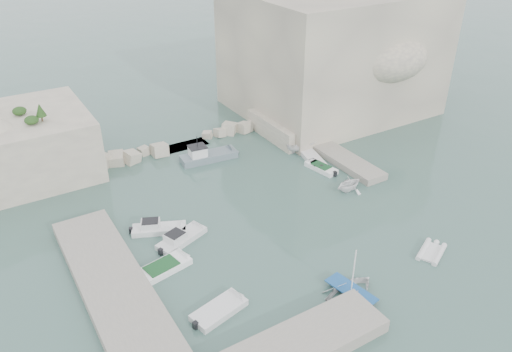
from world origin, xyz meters
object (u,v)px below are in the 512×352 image
tender_east_a (349,190)px  motorboat_a (159,231)px  tender_east_b (321,170)px  tender_east_d (302,151)px  motorboat_b (182,241)px  inflatable_dinghy (431,253)px  motorboat_c (162,271)px  motorboat_e (219,313)px  rowboat (351,295)px  tender_east_c (312,160)px  work_boat (209,160)px

tender_east_a → motorboat_a: bearing=74.1°
tender_east_b → tender_east_d: size_ratio=0.98×
motorboat_b → inflatable_dinghy: (18.42, -13.39, 0.00)m
motorboat_c → motorboat_e: (1.92, -6.89, 0.00)m
rowboat → tender_east_c: rowboat is taller
tender_east_b → motorboat_c: bearing=96.9°
tender_east_a → work_boat: work_boat is taller
inflatable_dinghy → tender_east_a: (0.92, 12.38, 0.00)m
motorboat_a → tender_east_d: bearing=41.4°
motorboat_b → tender_east_d: tender_east_d is taller
inflatable_dinghy → motorboat_b: bearing=118.5°
motorboat_b → tender_east_b: size_ratio=1.25×
motorboat_c → inflatable_dinghy: 23.98m
tender_east_b → work_boat: bearing=37.1°
inflatable_dinghy → tender_east_c: bearing=59.6°
tender_east_a → tender_east_c: size_ratio=0.63×
tender_east_d → motorboat_e: bearing=137.8°
tender_east_b → work_boat: (-10.05, 9.16, 0.00)m
tender_east_b → tender_east_d: (0.99, 5.11, 0.00)m
inflatable_dinghy → tender_east_b: bearing=60.8°
tender_east_b → work_boat: work_boat is taller
rowboat → tender_east_a: tender_east_a is taller
motorboat_b → tender_east_a: tender_east_a is taller
motorboat_a → work_boat: (10.72, 10.80, 0.00)m
motorboat_e → work_boat: bearing=51.9°
tender_east_d → tender_east_b: bearing=175.5°
motorboat_c → tender_east_c: (23.32, 9.61, 0.00)m
motorboat_b → rowboat: (8.73, -13.69, 0.00)m
rowboat → tender_east_c: 23.24m
motorboat_e → motorboat_a: bearing=76.5°
motorboat_e → motorboat_b: size_ratio=0.88×
motorboat_a → tender_east_c: size_ratio=1.03×
motorboat_b → inflatable_dinghy: size_ratio=1.50×
motorboat_e → inflatable_dinghy: size_ratio=1.32×
tender_east_d → work_boat: 11.77m
work_boat → rowboat: bearing=-85.7°
motorboat_b → tender_east_b: 19.97m
inflatable_dinghy → tender_east_d: size_ratio=0.82×
motorboat_e → motorboat_b: motorboat_b is taller
tender_east_c → tender_east_d: bearing=4.6°
motorboat_e → motorboat_b: bearing=69.4°
motorboat_b → motorboat_a: 2.79m
rowboat → tender_east_d: bearing=-37.3°
motorboat_c → inflatable_dinghy: motorboat_c is taller
motorboat_c → tender_east_a: 22.64m
tender_east_c → tender_east_b: bearing=-179.9°
motorboat_e → inflatable_dinghy: bearing=-23.1°
motorboat_a → tender_east_a: tender_east_a is taller
inflatable_dinghy → work_boat: size_ratio=0.49×
rowboat → tender_east_b: size_ratio=1.08×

